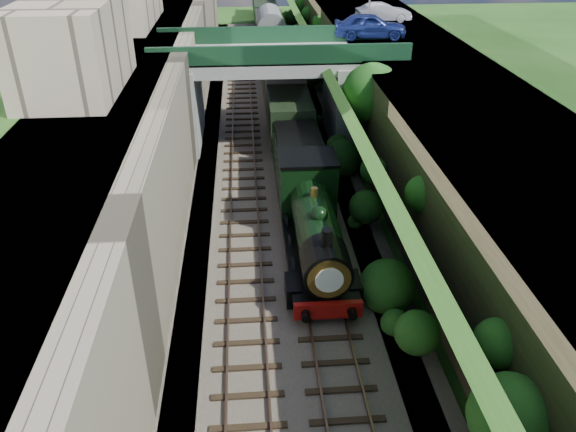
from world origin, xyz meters
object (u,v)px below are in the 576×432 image
at_px(road_bridge, 285,84).
at_px(tender, 299,164).
at_px(car_silver, 383,12).
at_px(tree, 373,95).
at_px(locomotive, 314,225).
at_px(car_blue, 370,26).

relative_size(road_bridge, tender, 2.67).
distance_m(car_silver, tender, 19.38).
height_order(road_bridge, car_silver, car_silver).
bearing_deg(tree, locomotive, -114.65).
distance_m(tree, tender, 6.31).
bearing_deg(tree, tender, -148.33).
height_order(tree, tender, tree).
bearing_deg(car_blue, tender, 155.72).
relative_size(tree, car_silver, 1.53).
bearing_deg(tree, road_bridge, 136.87).
relative_size(car_blue, tender, 0.84).
distance_m(locomotive, tender, 7.37).
height_order(locomotive, tender, locomotive).
bearing_deg(car_silver, car_blue, 155.93).
bearing_deg(road_bridge, car_silver, 46.92).
bearing_deg(locomotive, car_silver, 71.01).
xyz_separation_m(car_blue, car_silver, (2.31, 5.91, -0.15)).
relative_size(road_bridge, tree, 2.42).
distance_m(car_blue, car_silver, 6.35).
relative_size(road_bridge, car_silver, 3.71).
xyz_separation_m(tree, car_blue, (1.26, 7.87, 2.46)).
height_order(road_bridge, locomotive, road_bridge).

